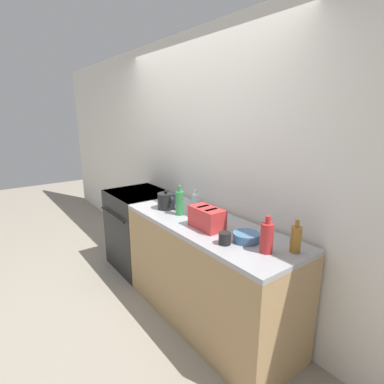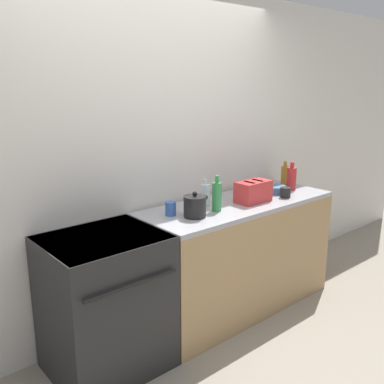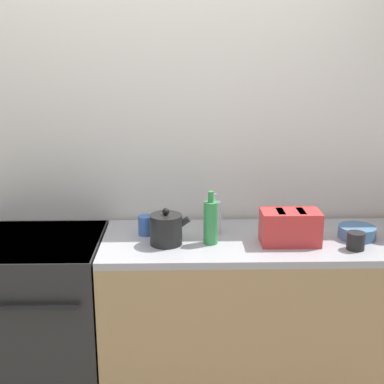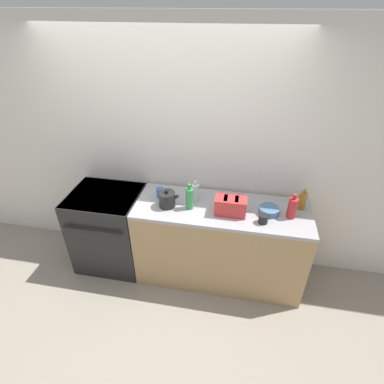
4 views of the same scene
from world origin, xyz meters
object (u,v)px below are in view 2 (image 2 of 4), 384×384
object	(u,v)px
kettle	(195,206)
bottle_red	(291,178)
bowl	(275,189)
bottle_amber	(285,175)
cup_blue	(171,209)
bottle_green	(217,196)
stove	(106,302)
toaster	(253,191)
bottle_clear	(205,195)
cup_black	(285,193)

from	to	relation	value
kettle	bottle_red	distance (m)	1.19
bottle_red	bowl	bearing A→B (deg)	173.77
bottle_amber	cup_blue	size ratio (longest dim) A/B	2.19
bottle_green	bottle_amber	bearing A→B (deg)	10.24
stove	cup_blue	distance (m)	0.79
toaster	bottle_green	size ratio (longest dim) A/B	1.08
bottle_clear	bottle_amber	bearing A→B (deg)	1.88
stove	bowl	world-z (taller)	bowl
bottle_red	bottle_green	xyz separation A→B (m)	(-0.96, -0.04, 0.01)
cup_blue	bowl	bearing A→B (deg)	-4.10
cup_blue	cup_black	xyz separation A→B (m)	(1.04, -0.23, -0.01)
bottle_green	cup_blue	bearing A→B (deg)	157.91
toaster	cup_blue	bearing A→B (deg)	168.76
bottle_green	cup_black	size ratio (longest dim) A/B	3.11
bottle_red	cup_black	xyz separation A→B (m)	(-0.26, -0.13, -0.06)
cup_blue	cup_black	distance (m)	1.07
bottle_clear	bottle_amber	distance (m)	1.05
bottle_clear	bowl	xyz separation A→B (m)	(0.73, -0.10, -0.06)
toaster	bowl	bearing A→B (deg)	10.46
kettle	cup_blue	bearing A→B (deg)	128.58
stove	bottle_red	world-z (taller)	bottle_red
kettle	bottle_green	xyz separation A→B (m)	(0.22, 0.01, 0.04)
stove	toaster	distance (m)	1.44
bottle_amber	bottle_green	world-z (taller)	bottle_green
bottle_clear	bottle_green	size ratio (longest dim) A/B	0.79
kettle	cup_black	world-z (taller)	kettle
kettle	cup_black	distance (m)	0.93
cup_blue	cup_black	bearing A→B (deg)	-12.72
bottle_red	bottle_clear	distance (m)	0.94
cup_blue	bottle_clear	bearing A→B (deg)	3.75
stove	cup_black	world-z (taller)	cup_black
bottle_red	cup_blue	bearing A→B (deg)	175.57
bottle_green	bowl	size ratio (longest dim) A/B	1.42
toaster	bottle_clear	world-z (taller)	bottle_clear
toaster	bowl	world-z (taller)	toaster
stove	bottle_clear	size ratio (longest dim) A/B	4.36
bottle_green	bowl	xyz separation A→B (m)	(0.76, 0.06, -0.08)
toaster	bottle_clear	bearing A→B (deg)	155.33
kettle	toaster	world-z (taller)	kettle
cup_blue	cup_black	size ratio (longest dim) A/B	1.17
cup_blue	bottle_red	bearing A→B (deg)	-4.43
bottle_amber	cup_blue	xyz separation A→B (m)	(-1.41, -0.06, -0.04)
bottle_amber	cup_black	bearing A→B (deg)	-141.49
bottle_clear	bowl	size ratio (longest dim) A/B	1.12
bottle_clear	cup_blue	bearing A→B (deg)	-176.25
cup_blue	bowl	world-z (taller)	cup_blue
stove	cup_black	bearing A→B (deg)	-5.67
bottle_red	cup_blue	xyz separation A→B (m)	(-1.30, 0.10, -0.06)
bottle_clear	bowl	world-z (taller)	bottle_clear
bottle_green	cup_blue	size ratio (longest dim) A/B	2.66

